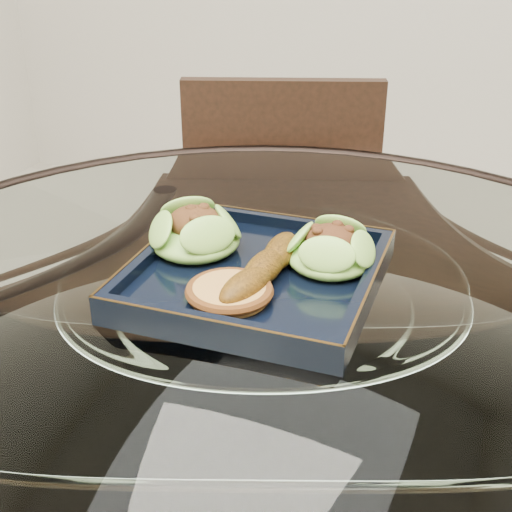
% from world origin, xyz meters
% --- Properties ---
extents(dining_table, '(1.13, 1.13, 0.77)m').
position_xyz_m(dining_table, '(-0.00, -0.00, 0.60)').
color(dining_table, white).
rests_on(dining_table, ground).
extents(dining_chair, '(0.49, 0.49, 0.88)m').
position_xyz_m(dining_chair, '(-0.16, 0.46, 0.49)').
color(dining_chair, black).
rests_on(dining_chair, ground).
extents(navy_plate, '(0.29, 0.29, 0.02)m').
position_xyz_m(navy_plate, '(-0.03, 0.05, 0.77)').
color(navy_plate, black).
rests_on(navy_plate, dining_table).
extents(lettuce_wrap_left, '(0.14, 0.14, 0.04)m').
position_xyz_m(lettuce_wrap_left, '(-0.12, 0.07, 0.80)').
color(lettuce_wrap_left, '#639D2D').
rests_on(lettuce_wrap_left, navy_plate).
extents(lettuce_wrap_right, '(0.13, 0.13, 0.04)m').
position_xyz_m(lettuce_wrap_right, '(0.04, 0.10, 0.80)').
color(lettuce_wrap_right, '#5FA32F').
rests_on(lettuce_wrap_right, navy_plate).
extents(roasted_plantain, '(0.04, 0.17, 0.03)m').
position_xyz_m(roasted_plantain, '(-0.01, 0.04, 0.80)').
color(roasted_plantain, brown).
rests_on(roasted_plantain, navy_plate).
extents(crumb_patty, '(0.09, 0.09, 0.02)m').
position_xyz_m(crumb_patty, '(-0.03, -0.02, 0.79)').
color(crumb_patty, '#AD7C39').
rests_on(crumb_patty, navy_plate).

